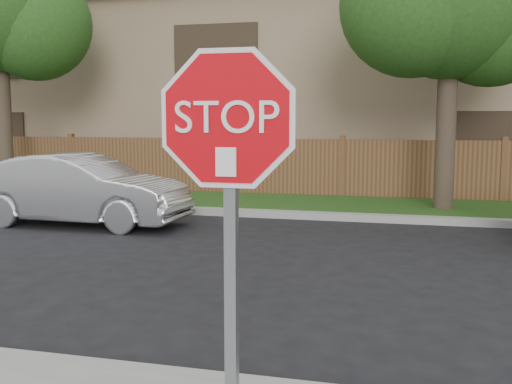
# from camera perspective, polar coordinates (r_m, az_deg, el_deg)

# --- Properties ---
(ground) EXTENTS (90.00, 90.00, 0.00)m
(ground) POSITION_cam_1_polar(r_m,az_deg,el_deg) (5.23, -6.31, -17.31)
(ground) COLOR black
(ground) RESTS_ON ground
(far_curb) EXTENTS (70.00, 0.30, 0.15)m
(far_curb) POSITION_cam_1_polar(r_m,az_deg,el_deg) (12.88, 6.55, -2.28)
(far_curb) COLOR gray
(far_curb) RESTS_ON ground
(grass_strip) EXTENTS (70.00, 3.00, 0.12)m
(grass_strip) POSITION_cam_1_polar(r_m,az_deg,el_deg) (14.50, 7.43, -1.31)
(grass_strip) COLOR #1E4714
(grass_strip) RESTS_ON ground
(fence) EXTENTS (70.00, 0.12, 1.60)m
(fence) POSITION_cam_1_polar(r_m,az_deg,el_deg) (16.00, 8.17, 2.12)
(fence) COLOR #52331D
(fence) RESTS_ON ground
(apartment_building) EXTENTS (35.20, 9.20, 7.20)m
(apartment_building) POSITION_cam_1_polar(r_m,az_deg,el_deg) (21.56, 9.94, 10.60)
(apartment_building) COLOR #94795C
(apartment_building) RESTS_ON ground
(stop_sign) EXTENTS (1.01, 0.13, 2.55)m
(stop_sign) POSITION_cam_1_polar(r_m,az_deg,el_deg) (3.12, -2.64, 1.09)
(stop_sign) COLOR gray
(stop_sign) RESTS_ON sidewalk_near
(sedan_left) EXTENTS (4.41, 1.62, 1.44)m
(sedan_left) POSITION_cam_1_polar(r_m,az_deg,el_deg) (12.56, -16.40, 0.21)
(sedan_left) COLOR silver
(sedan_left) RESTS_ON ground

